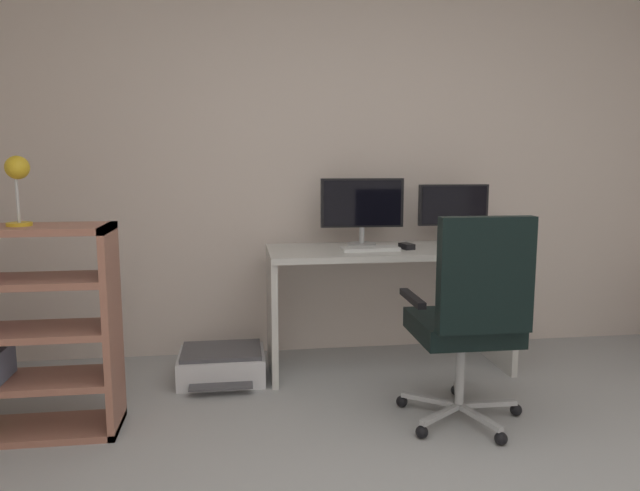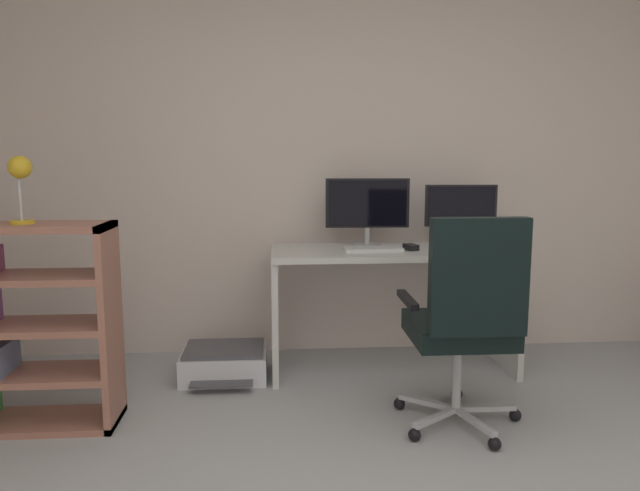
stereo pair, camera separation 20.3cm
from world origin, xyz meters
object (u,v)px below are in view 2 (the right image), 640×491
object	(u,v)px
office_chair	(465,316)
desk_lamp	(20,176)
monitor_main	(367,206)
printer	(225,363)
monitor_secondary	(461,209)
computer_mouse	(411,247)
keyboard	(373,249)
desk	(392,281)

from	to	relation	value
office_chair	desk_lamp	size ratio (longest dim) A/B	3.32
monitor_main	printer	xyz separation A→B (m)	(-0.87, -0.22, -0.90)
monitor_main	monitor_secondary	size ratio (longest dim) A/B	1.15
monitor_main	computer_mouse	distance (m)	0.38
monitor_secondary	keyboard	xyz separation A→B (m)	(-0.59, -0.22, -0.21)
office_chair	monitor_main	bearing A→B (deg)	106.55
monitor_main	desk_lamp	bearing A→B (deg)	-155.36
desk	monitor_main	world-z (taller)	monitor_main
printer	office_chair	bearing A→B (deg)	-34.10
keyboard	printer	xyz separation A→B (m)	(-0.88, -0.00, -0.67)
monitor_main	desk_lamp	xyz separation A→B (m)	(-1.73, -0.79, 0.21)
keyboard	monitor_main	bearing A→B (deg)	87.68
desk	desk_lamp	xyz separation A→B (m)	(-1.86, -0.64, 0.66)
desk	desk_lamp	size ratio (longest dim) A/B	4.63
keyboard	office_chair	xyz separation A→B (m)	(0.30, -0.80, -0.19)
monitor_secondary	keyboard	distance (m)	0.66
computer_mouse	printer	world-z (taller)	computer_mouse
desk	keyboard	distance (m)	0.26
keyboard	office_chair	bearing A→B (deg)	-72.38
office_chair	desk_lamp	distance (m)	2.14
monitor_secondary	keyboard	world-z (taller)	monitor_secondary
computer_mouse	printer	bearing A→B (deg)	166.50
office_chair	printer	xyz separation A→B (m)	(-1.18, 0.80, -0.47)
desk	keyboard	xyz separation A→B (m)	(-0.13, -0.07, 0.21)
desk_lamp	printer	size ratio (longest dim) A/B	0.63
monitor_secondary	printer	xyz separation A→B (m)	(-1.46, -0.22, -0.88)
desk_lamp	printer	bearing A→B (deg)	33.61
monitor_main	office_chair	size ratio (longest dim) A/B	0.50
monitor_main	desk_lamp	distance (m)	1.91
computer_mouse	printer	size ratio (longest dim) A/B	0.20
keyboard	desk	bearing A→B (deg)	25.95
monitor_secondary	computer_mouse	distance (m)	0.46
monitor_main	office_chair	bearing A→B (deg)	-73.45
office_chair	keyboard	bearing A→B (deg)	110.62
keyboard	printer	bearing A→B (deg)	177.20
monitor_secondary	computer_mouse	xyz separation A→B (m)	(-0.36, -0.20, -0.21)
desk_lamp	monitor_main	bearing A→B (deg)	24.64
monitor_main	monitor_secondary	distance (m)	0.59
monitor_secondary	computer_mouse	bearing A→B (deg)	-150.94
monitor_main	computer_mouse	xyz separation A→B (m)	(0.23, -0.20, -0.23)
monitor_secondary	computer_mouse	world-z (taller)	monitor_secondary
computer_mouse	desk_lamp	distance (m)	2.09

